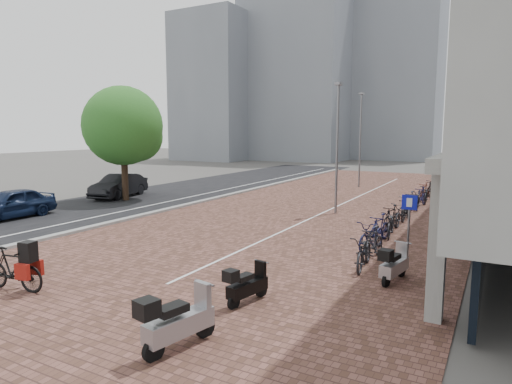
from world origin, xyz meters
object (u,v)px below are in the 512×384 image
at_px(parking_sign, 409,219).
at_px(scooter_front, 394,264).
at_px(car_navy, 10,204).
at_px(car_dark, 119,186).
at_px(scooter_back, 179,319).
at_px(hero_bike, 13,268).
at_px(scooter_mid, 247,284).

bearing_deg(parking_sign, scooter_front, -89.35).
bearing_deg(car_navy, parking_sign, 3.94).
bearing_deg(car_dark, car_navy, -97.63).
height_order(car_navy, scooter_back, car_navy).
bearing_deg(parking_sign, scooter_back, -108.89).
xyz_separation_m(car_dark, scooter_back, (15.61, -13.73, -0.13)).
bearing_deg(scooter_back, car_navy, 169.72).
height_order(car_navy, car_dark, car_dark).
xyz_separation_m(hero_bike, parking_sign, (8.49, 7.34, 0.83)).
xyz_separation_m(car_navy, scooter_back, (15.00, -6.26, -0.11)).
xyz_separation_m(hero_bike, scooter_mid, (5.73, 2.18, -0.12)).
height_order(car_dark, parking_sign, parking_sign).
bearing_deg(scooter_mid, car_navy, 178.09).
bearing_deg(scooter_back, hero_bike, -171.86).
xyz_separation_m(car_dark, parking_sign, (18.37, -5.96, 0.71)).
height_order(scooter_front, scooter_back, scooter_back).
bearing_deg(car_dark, scooter_back, -53.65).
distance_m(scooter_front, scooter_mid, 4.26).
relative_size(hero_bike, parking_sign, 0.91).
bearing_deg(parking_sign, scooter_mid, -117.52).
distance_m(car_dark, scooter_mid, 19.16).
xyz_separation_m(scooter_mid, parking_sign, (2.77, 5.16, 0.95)).
distance_m(hero_bike, scooter_back, 5.75).
distance_m(car_dark, parking_sign, 19.32).
xyz_separation_m(car_dark, scooter_mid, (15.60, -11.13, -0.24)).
distance_m(car_navy, scooter_back, 16.25).
relative_size(scooter_mid, parking_sign, 0.65).
xyz_separation_m(car_navy, parking_sign, (17.75, 1.51, 0.72)).
relative_size(car_navy, hero_bike, 2.11).
relative_size(hero_bike, scooter_front, 1.30).
distance_m(car_navy, hero_bike, 10.95).
height_order(scooter_front, parking_sign, parking_sign).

